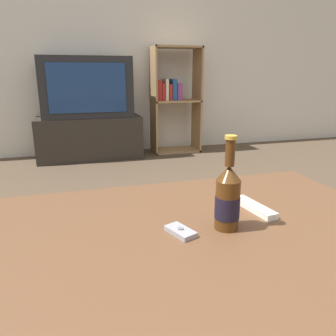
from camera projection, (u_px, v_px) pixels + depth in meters
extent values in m
cube|color=beige|center=(95.00, 31.00, 3.44)|extent=(8.00, 0.05, 2.60)
cube|color=brown|center=(194.00, 242.00, 0.89)|extent=(1.27, 0.89, 0.04)
cylinder|color=#492F1E|center=(2.00, 270.00, 1.16)|extent=(0.07, 0.07, 0.42)
cylinder|color=#492F1E|center=(283.00, 229.00, 1.46)|extent=(0.07, 0.07, 0.42)
cube|color=#28231E|center=(90.00, 138.00, 3.45)|extent=(1.06, 0.41, 0.44)
cube|color=black|center=(87.00, 87.00, 3.30)|extent=(0.89, 0.38, 0.60)
cube|color=navy|center=(88.00, 88.00, 3.12)|extent=(0.73, 0.01, 0.46)
cube|color=#99754C|center=(154.00, 101.00, 3.60)|extent=(0.02, 0.30, 1.15)
cube|color=#99754C|center=(197.00, 100.00, 3.73)|extent=(0.02, 0.30, 1.15)
cube|color=#99754C|center=(175.00, 150.00, 3.82)|extent=(0.53, 0.30, 0.02)
cube|color=#99754C|center=(176.00, 101.00, 3.66)|extent=(0.53, 0.30, 0.02)
cube|color=#99754C|center=(176.00, 47.00, 3.51)|extent=(0.53, 0.30, 0.02)
cube|color=maroon|center=(157.00, 90.00, 3.58)|extent=(0.05, 0.21, 0.21)
cube|color=maroon|center=(162.00, 92.00, 3.59)|extent=(0.03, 0.21, 0.18)
cube|color=beige|center=(165.00, 90.00, 3.60)|extent=(0.03, 0.21, 0.23)
cube|color=maroon|center=(168.00, 92.00, 3.61)|extent=(0.03, 0.21, 0.17)
cube|color=navy|center=(172.00, 90.00, 3.62)|extent=(0.05, 0.21, 0.23)
cube|color=#7F3875|center=(177.00, 92.00, 3.64)|extent=(0.05, 0.21, 0.18)
cylinder|color=#47280F|center=(227.00, 205.00, 0.91)|extent=(0.07, 0.07, 0.14)
cylinder|color=black|center=(227.00, 207.00, 0.91)|extent=(0.07, 0.07, 0.06)
cone|color=#47280F|center=(229.00, 173.00, 0.88)|extent=(0.07, 0.07, 0.04)
cylinder|color=#47280F|center=(230.00, 153.00, 0.87)|extent=(0.03, 0.03, 0.07)
cylinder|color=#B79333|center=(231.00, 137.00, 0.85)|extent=(0.03, 0.03, 0.01)
cube|color=gray|center=(181.00, 231.00, 0.89)|extent=(0.08, 0.10, 0.01)
cylinder|color=slate|center=(181.00, 229.00, 0.89)|extent=(0.02, 0.02, 0.00)
cube|color=white|center=(255.00, 207.00, 1.04)|extent=(0.07, 0.18, 0.02)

